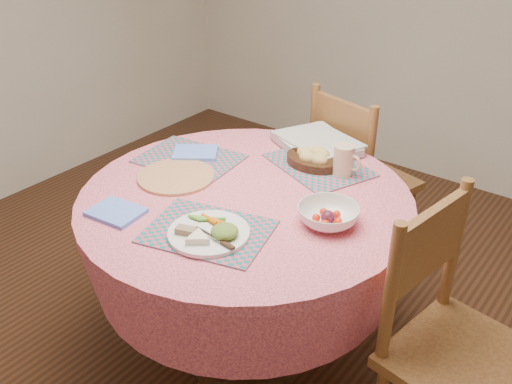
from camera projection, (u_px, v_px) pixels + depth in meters
ground at (247, 345)px, 2.47m from camera, size 4.00×4.00×0.00m
dining_table at (246, 239)px, 2.20m from camera, size 1.24×1.24×0.75m
chair_right at (452, 341)px, 1.80m from camera, size 0.49×0.51×0.96m
chair_back at (356, 177)px, 2.78m from camera, size 0.53×0.51×0.94m
placemat_front at (208, 231)px, 1.89m from camera, size 0.46×0.39×0.01m
placemat_left at (189, 159)px, 2.36m from camera, size 0.43×0.34×0.01m
placemat_back at (319, 165)px, 2.31m from camera, size 0.48×0.43×0.01m
wicker_trivet at (176, 177)px, 2.22m from camera, size 0.30×0.30×0.01m
napkin_near at (116, 212)px, 1.98m from camera, size 0.19×0.16×0.01m
napkin_far at (195, 153)px, 2.39m from camera, size 0.23×0.22×0.01m
dinner_plate at (209, 232)px, 1.85m from camera, size 0.27×0.27×0.05m
bread_bowl at (314, 158)px, 2.29m from camera, size 0.23×0.23×0.08m
latte_mug at (344, 160)px, 2.20m from camera, size 0.12×0.08×0.12m
fruit_bowl at (328, 216)px, 1.92m from camera, size 0.23×0.23×0.06m
newspaper_stack at (316, 143)px, 2.44m from camera, size 0.43×0.40×0.04m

